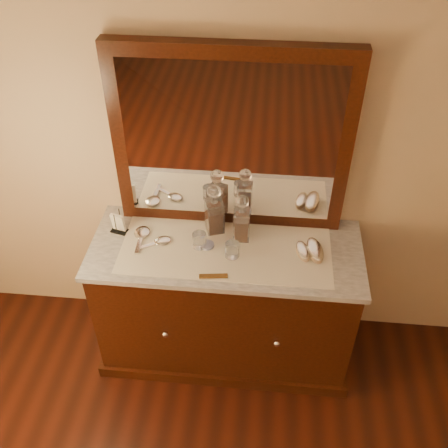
{
  "coord_description": "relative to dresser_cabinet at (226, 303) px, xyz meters",
  "views": [
    {
      "loc": [
        0.18,
        0.01,
        2.67
      ],
      "look_at": [
        0.0,
        1.85,
        1.1
      ],
      "focal_mm": 40.63,
      "sensor_mm": 36.0,
      "label": 1
    }
  ],
  "objects": [
    {
      "name": "dresser_cabinet",
      "position": [
        0.0,
        0.0,
        0.0
      ],
      "size": [
        1.4,
        0.55,
        0.82
      ],
      "primitive_type": "cube",
      "color": "black",
      "rests_on": "floor"
    },
    {
      "name": "dresser_plinth",
      "position": [
        0.0,
        0.0,
        -0.37
      ],
      "size": [
        1.46,
        0.59,
        0.08
      ],
      "primitive_type": "cube",
      "color": "black",
      "rests_on": "floor"
    },
    {
      "name": "knob_left",
      "position": [
        -0.3,
        -0.28,
        0.04
      ],
      "size": [
        0.04,
        0.04,
        0.04
      ],
      "primitive_type": "sphere",
      "color": "silver",
      "rests_on": "dresser_cabinet"
    },
    {
      "name": "knob_right",
      "position": [
        0.3,
        -0.28,
        0.04
      ],
      "size": [
        0.04,
        0.04,
        0.04
      ],
      "primitive_type": "sphere",
      "color": "silver",
      "rests_on": "dresser_cabinet"
    },
    {
      "name": "marble_top",
      "position": [
        0.0,
        0.0,
        0.42
      ],
      "size": [
        1.44,
        0.59,
        0.03
      ],
      "primitive_type": "cube",
      "color": "silver",
      "rests_on": "dresser_cabinet"
    },
    {
      "name": "mirror_frame",
      "position": [
        0.0,
        0.25,
        0.94
      ],
      "size": [
        1.2,
        0.08,
        1.0
      ],
      "primitive_type": "cube",
      "color": "black",
      "rests_on": "marble_top"
    },
    {
      "name": "mirror_glass",
      "position": [
        0.0,
        0.21,
        0.94
      ],
      "size": [
        1.06,
        0.01,
        0.86
      ],
      "primitive_type": "cube",
      "color": "white",
      "rests_on": "marble_top"
    },
    {
      "name": "lace_runner",
      "position": [
        0.0,
        -0.02,
        0.44
      ],
      "size": [
        1.1,
        0.45,
        0.0
      ],
      "primitive_type": "cube",
      "color": "silver",
      "rests_on": "marble_top"
    },
    {
      "name": "pin_dish",
      "position": [
        -0.1,
        0.0,
        0.45
      ],
      "size": [
        0.08,
        0.08,
        0.01
      ],
      "primitive_type": "cylinder",
      "rotation": [
        0.0,
        0.0,
        -0.15
      ],
      "color": "silver",
      "rests_on": "lace_runner"
    },
    {
      "name": "comb",
      "position": [
        -0.04,
        -0.22,
        0.45
      ],
      "size": [
        0.14,
        0.04,
        0.01
      ],
      "primitive_type": "cube",
      "rotation": [
        0.0,
        0.0,
        0.13
      ],
      "color": "brown",
      "rests_on": "lace_runner"
    },
    {
      "name": "napkin_rack",
      "position": [
        -0.59,
        0.08,
        0.49
      ],
      "size": [
        0.1,
        0.07,
        0.14
      ],
      "color": "black",
      "rests_on": "marble_top"
    },
    {
      "name": "decanter_left",
      "position": [
        -0.07,
        0.14,
        0.56
      ],
      "size": [
        0.12,
        0.12,
        0.3
      ],
      "color": "maroon",
      "rests_on": "lace_runner"
    },
    {
      "name": "decanter_right",
      "position": [
        0.07,
        0.09,
        0.55
      ],
      "size": [
        0.09,
        0.09,
        0.28
      ],
      "color": "maroon",
      "rests_on": "lace_runner"
    },
    {
      "name": "brush_near",
      "position": [
        0.4,
        -0.01,
        0.46
      ],
      "size": [
        0.09,
        0.15,
        0.04
      ],
      "color": "tan",
      "rests_on": "lace_runner"
    },
    {
      "name": "brush_far",
      "position": [
        0.46,
        -0.0,
        0.47
      ],
      "size": [
        0.11,
        0.19,
        0.05
      ],
      "color": "tan",
      "rests_on": "lace_runner"
    },
    {
      "name": "hand_mirror_outer",
      "position": [
        -0.46,
        0.05,
        0.45
      ],
      "size": [
        0.09,
        0.22,
        0.02
      ],
      "color": "silver",
      "rests_on": "lace_runner"
    },
    {
      "name": "hand_mirror_inner",
      "position": [
        -0.35,
        0.0,
        0.45
      ],
      "size": [
        0.19,
        0.14,
        0.02
      ],
      "color": "silver",
      "rests_on": "lace_runner"
    },
    {
      "name": "tumblers",
      "position": [
        -0.05,
        -0.03,
        0.49
      ],
      "size": [
        0.25,
        0.13,
        0.08
      ],
      "color": "white",
      "rests_on": "lace_runner"
    }
  ]
}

